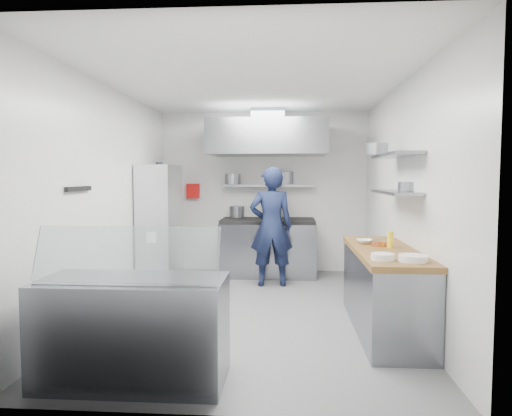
# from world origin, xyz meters

# --- Properties ---
(floor) EXTENTS (5.00, 5.00, 0.00)m
(floor) POSITION_xyz_m (0.00, 0.00, 0.00)
(floor) COLOR #58585B
(floor) RESTS_ON ground
(ceiling) EXTENTS (5.00, 5.00, 0.00)m
(ceiling) POSITION_xyz_m (0.00, 0.00, 2.80)
(ceiling) COLOR silver
(ceiling) RESTS_ON wall_back
(wall_back) EXTENTS (3.60, 2.80, 0.02)m
(wall_back) POSITION_xyz_m (0.00, 2.50, 1.40)
(wall_back) COLOR white
(wall_back) RESTS_ON floor
(wall_front) EXTENTS (3.60, 2.80, 0.02)m
(wall_front) POSITION_xyz_m (0.00, -2.50, 1.40)
(wall_front) COLOR white
(wall_front) RESTS_ON floor
(wall_left) EXTENTS (2.80, 5.00, 0.02)m
(wall_left) POSITION_xyz_m (-1.80, 0.00, 1.40)
(wall_left) COLOR white
(wall_left) RESTS_ON floor
(wall_right) EXTENTS (2.80, 5.00, 0.02)m
(wall_right) POSITION_xyz_m (1.80, 0.00, 1.40)
(wall_right) COLOR white
(wall_right) RESTS_ON floor
(gas_range) EXTENTS (1.60, 0.80, 0.90)m
(gas_range) POSITION_xyz_m (0.10, 2.10, 0.45)
(gas_range) COLOR gray
(gas_range) RESTS_ON floor
(cooktop) EXTENTS (1.57, 0.78, 0.06)m
(cooktop) POSITION_xyz_m (0.10, 2.10, 0.93)
(cooktop) COLOR black
(cooktop) RESTS_ON gas_range
(stock_pot_left) EXTENTS (0.26, 0.26, 0.20)m
(stock_pot_left) POSITION_xyz_m (-0.46, 2.37, 1.06)
(stock_pot_left) COLOR slate
(stock_pot_left) RESTS_ON cooktop
(stock_pot_mid) EXTENTS (0.37, 0.37, 0.24)m
(stock_pot_mid) POSITION_xyz_m (0.17, 2.37, 1.08)
(stock_pot_mid) COLOR slate
(stock_pot_mid) RESTS_ON cooktop
(over_range_shelf) EXTENTS (1.60, 0.30, 0.04)m
(over_range_shelf) POSITION_xyz_m (0.10, 2.34, 1.52)
(over_range_shelf) COLOR gray
(over_range_shelf) RESTS_ON wall_back
(shelf_pot_a) EXTENTS (0.27, 0.27, 0.18)m
(shelf_pot_a) POSITION_xyz_m (-0.51, 2.18, 1.63)
(shelf_pot_a) COLOR slate
(shelf_pot_a) RESTS_ON over_range_shelf
(shelf_pot_b) EXTENTS (0.28, 0.28, 0.22)m
(shelf_pot_b) POSITION_xyz_m (0.39, 2.47, 1.65)
(shelf_pot_b) COLOR slate
(shelf_pot_b) RESTS_ON over_range_shelf
(extractor_hood) EXTENTS (1.90, 1.15, 0.55)m
(extractor_hood) POSITION_xyz_m (0.10, 1.93, 2.30)
(extractor_hood) COLOR gray
(extractor_hood) RESTS_ON wall_back
(hood_duct) EXTENTS (0.55, 0.55, 0.24)m
(hood_duct) POSITION_xyz_m (0.10, 2.15, 2.68)
(hood_duct) COLOR slate
(hood_duct) RESTS_ON extractor_hood
(red_firebox) EXTENTS (0.22, 0.10, 0.26)m
(red_firebox) POSITION_xyz_m (-1.25, 2.44, 1.42)
(red_firebox) COLOR red
(red_firebox) RESTS_ON wall_back
(chef) EXTENTS (0.71, 0.51, 1.82)m
(chef) POSITION_xyz_m (0.18, 1.37, 0.91)
(chef) COLOR #111935
(chef) RESTS_ON floor
(wire_rack) EXTENTS (0.50, 0.90, 1.85)m
(wire_rack) POSITION_xyz_m (-1.53, 1.29, 0.93)
(wire_rack) COLOR silver
(wire_rack) RESTS_ON floor
(rack_bin_a) EXTENTS (0.14, 0.18, 0.16)m
(rack_bin_a) POSITION_xyz_m (-1.53, 0.92, 0.80)
(rack_bin_a) COLOR white
(rack_bin_a) RESTS_ON wire_rack
(rack_bin_b) EXTENTS (0.14, 0.18, 0.16)m
(rack_bin_b) POSITION_xyz_m (-1.53, 1.42, 1.30)
(rack_bin_b) COLOR yellow
(rack_bin_b) RESTS_ON wire_rack
(rack_jar) EXTENTS (0.11, 0.11, 0.18)m
(rack_jar) POSITION_xyz_m (-1.48, 1.14, 1.80)
(rack_jar) COLOR black
(rack_jar) RESTS_ON wire_rack
(knife_strip) EXTENTS (0.04, 0.55, 0.05)m
(knife_strip) POSITION_xyz_m (-1.78, -0.90, 1.55)
(knife_strip) COLOR black
(knife_strip) RESTS_ON wall_left
(prep_counter_base) EXTENTS (0.62, 2.00, 0.84)m
(prep_counter_base) POSITION_xyz_m (1.48, -0.60, 0.42)
(prep_counter_base) COLOR gray
(prep_counter_base) RESTS_ON floor
(prep_counter_top) EXTENTS (0.65, 2.04, 0.06)m
(prep_counter_top) POSITION_xyz_m (1.48, -0.60, 0.87)
(prep_counter_top) COLOR brown
(prep_counter_top) RESTS_ON prep_counter_base
(plate_stack_a) EXTENTS (0.26, 0.26, 0.06)m
(plate_stack_a) POSITION_xyz_m (1.58, -1.34, 0.93)
(plate_stack_a) COLOR white
(plate_stack_a) RESTS_ON prep_counter_top
(plate_stack_b) EXTENTS (0.22, 0.22, 0.06)m
(plate_stack_b) POSITION_xyz_m (1.32, -1.28, 0.93)
(plate_stack_b) COLOR white
(plate_stack_b) RESTS_ON prep_counter_top
(copper_pan) EXTENTS (0.17, 0.17, 0.06)m
(copper_pan) POSITION_xyz_m (1.45, -0.41, 0.93)
(copper_pan) COLOR #C36C37
(copper_pan) RESTS_ON prep_counter_top
(squeeze_bottle) EXTENTS (0.07, 0.07, 0.18)m
(squeeze_bottle) POSITION_xyz_m (1.55, -0.53, 0.99)
(squeeze_bottle) COLOR yellow
(squeeze_bottle) RESTS_ON prep_counter_top
(mixing_bowl) EXTENTS (0.21, 0.21, 0.05)m
(mixing_bowl) POSITION_xyz_m (1.33, -0.23, 0.92)
(mixing_bowl) COLOR white
(mixing_bowl) RESTS_ON prep_counter_top
(wall_shelf_lower) EXTENTS (0.30, 1.30, 0.04)m
(wall_shelf_lower) POSITION_xyz_m (1.64, -0.30, 1.50)
(wall_shelf_lower) COLOR gray
(wall_shelf_lower) RESTS_ON wall_right
(wall_shelf_upper) EXTENTS (0.30, 1.30, 0.04)m
(wall_shelf_upper) POSITION_xyz_m (1.64, -0.30, 1.92)
(wall_shelf_upper) COLOR gray
(wall_shelf_upper) RESTS_ON wall_right
(shelf_pot_c) EXTENTS (0.24, 0.24, 0.10)m
(shelf_pot_c) POSITION_xyz_m (1.78, -0.37, 1.57)
(shelf_pot_c) COLOR slate
(shelf_pot_c) RESTS_ON wall_shelf_lower
(shelf_pot_d) EXTENTS (0.27, 0.27, 0.14)m
(shelf_pot_d) POSITION_xyz_m (1.51, 0.10, 2.01)
(shelf_pot_d) COLOR slate
(shelf_pot_d) RESTS_ON wall_shelf_upper
(display_case) EXTENTS (1.50, 0.70, 0.85)m
(display_case) POSITION_xyz_m (-0.83, -2.00, 0.42)
(display_case) COLOR gray
(display_case) RESTS_ON floor
(display_glass) EXTENTS (1.47, 0.19, 0.42)m
(display_glass) POSITION_xyz_m (-0.83, -2.12, 1.07)
(display_glass) COLOR silver
(display_glass) RESTS_ON display_case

